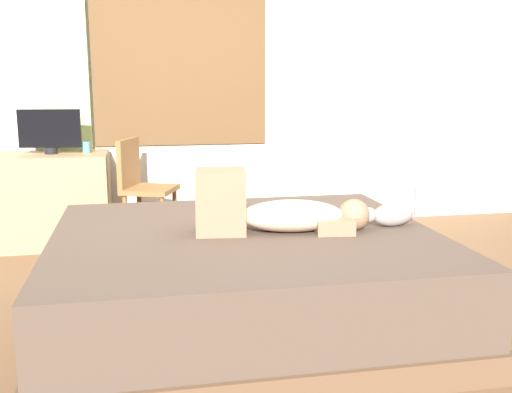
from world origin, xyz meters
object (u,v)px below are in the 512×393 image
at_px(cat, 390,214).
at_px(desk, 52,200).
at_px(tv_monitor, 50,131).
at_px(chair_by_desk, 141,183).
at_px(person_lying, 274,211).
at_px(cup, 86,147).
at_px(bed, 245,278).

xyz_separation_m(cat, desk, (-2.06, 1.88, -0.21)).
distance_m(desk, tv_monitor, 0.55).
xyz_separation_m(tv_monitor, chair_by_desk, (0.69, -0.17, -0.41)).
bearing_deg(person_lying, chair_by_desk, 112.09).
relative_size(cat, cup, 4.08).
height_order(cup, chair_by_desk, chair_by_desk).
distance_m(cat, chair_by_desk, 2.18).
relative_size(bed, person_lying, 2.21).
xyz_separation_m(person_lying, cat, (0.66, -0.01, -0.05)).
bearing_deg(cup, tv_monitor, -177.19).
distance_m(desk, chair_by_desk, 0.74).
xyz_separation_m(person_lying, cup, (-1.11, 1.88, 0.16)).
height_order(bed, cat, cat).
bearing_deg(tv_monitor, desk, 180.00).
height_order(bed, person_lying, person_lying).
relative_size(person_lying, desk, 1.05).
height_order(desk, cup, cup).
bearing_deg(cup, person_lying, -59.45).
bearing_deg(person_lying, tv_monitor, 126.46).
relative_size(person_lying, chair_by_desk, 1.10).
distance_m(bed, cup, 2.16).
xyz_separation_m(person_lying, tv_monitor, (-1.38, 1.87, 0.29)).
bearing_deg(bed, person_lying, -9.02).
xyz_separation_m(desk, chair_by_desk, (0.71, -0.17, 0.14)).
distance_m(bed, desk, 2.23).
distance_m(cat, tv_monitor, 2.80).
distance_m(bed, chair_by_desk, 1.78).
bearing_deg(cat, cup, 133.10).
height_order(tv_monitor, chair_by_desk, tv_monitor).
relative_size(person_lying, cup, 10.83).
distance_m(tv_monitor, chair_by_desk, 0.82).
bearing_deg(chair_by_desk, desk, 166.70).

